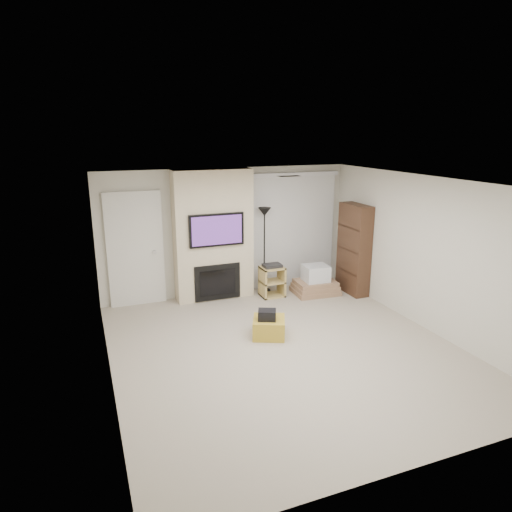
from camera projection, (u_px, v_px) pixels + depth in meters
name	position (u px, v px, depth m)	size (l,w,h in m)	color
floor	(285.00, 349.00, 6.88)	(5.00, 5.50, 0.00)	#AEA28E
ceiling	(288.00, 182.00, 6.21)	(5.00, 5.50, 0.00)	white
wall_back	(228.00, 232.00, 9.01)	(5.00, 2.50, 0.00)	beige
wall_front	(416.00, 355.00, 4.07)	(5.00, 2.50, 0.00)	beige
wall_left	(104.00, 291.00, 5.67)	(5.50, 2.50, 0.00)	beige
wall_right	(426.00, 254.00, 7.42)	(5.50, 2.50, 0.00)	beige
hvac_vent	(289.00, 176.00, 7.07)	(0.35, 0.18, 0.01)	silver
ottoman	(269.00, 327.00, 7.28)	(0.50, 0.50, 0.30)	gold
black_bag	(267.00, 315.00, 7.18)	(0.28, 0.22, 0.16)	black
fireplace_wall	(214.00, 236.00, 8.71)	(1.50, 0.47, 2.50)	beige
entry_door	(135.00, 250.00, 8.40)	(1.02, 0.11, 2.14)	silver
vertical_blinds	(293.00, 226.00, 9.45)	(1.98, 0.10, 2.37)	silver
floor_lamp	(264.00, 226.00, 9.00)	(0.26, 0.26, 1.73)	black
av_stand	(272.00, 279.00, 9.00)	(0.45, 0.38, 0.66)	tan
box_stack	(315.00, 283.00, 9.18)	(0.91, 0.71, 0.58)	#9D7658
bookshelf	(354.00, 249.00, 9.09)	(0.30, 0.80, 1.80)	#382316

